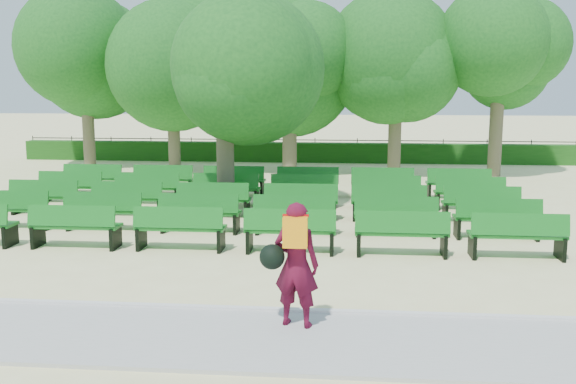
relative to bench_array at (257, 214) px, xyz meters
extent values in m
plane|color=beige|center=(-0.07, -1.11, -0.10)|extent=(120.00, 120.00, 0.00)
cube|color=#AAABA7|center=(-0.07, -8.51, -0.07)|extent=(30.00, 2.20, 0.06)
cube|color=silver|center=(-0.07, -7.36, -0.05)|extent=(30.00, 0.12, 0.10)
cube|color=#194E14|center=(-0.07, 12.89, 0.35)|extent=(26.00, 0.70, 0.90)
cube|color=#12671A|center=(0.00, 0.02, 0.40)|extent=(2.01, 0.62, 0.07)
cube|color=#12671A|center=(0.00, -0.22, 0.67)|extent=(2.00, 0.21, 0.47)
cylinder|color=brown|center=(-0.97, 0.60, 1.27)|extent=(0.50, 0.50, 2.74)
ellipsoid|color=#1B5E1B|center=(-0.97, 0.60, 3.82)|extent=(4.30, 4.30, 3.87)
imported|color=#4E0B20|center=(1.71, -7.97, 0.90)|extent=(0.78, 0.61, 1.89)
cube|color=orange|center=(1.71, -8.18, 1.45)|extent=(0.35, 0.18, 0.44)
sphere|color=black|center=(1.36, -8.03, 1.03)|extent=(0.38, 0.38, 0.38)
camera|label=1|loc=(2.44, -17.15, 3.56)|focal=40.00mm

